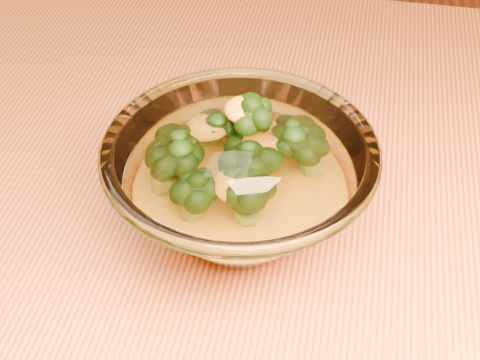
% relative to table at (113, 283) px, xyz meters
% --- Properties ---
extents(table, '(1.20, 0.80, 0.75)m').
position_rel_table_xyz_m(table, '(0.00, 0.00, 0.00)').
color(table, '#BD6D38').
rests_on(table, ground).
extents(glass_bowl, '(0.20, 0.20, 0.09)m').
position_rel_table_xyz_m(glass_bowl, '(0.12, 0.00, 0.15)').
color(glass_bowl, white).
rests_on(glass_bowl, table).
extents(cheese_sauce, '(0.12, 0.12, 0.03)m').
position_rel_table_xyz_m(cheese_sauce, '(0.12, 0.00, 0.13)').
color(cheese_sauce, '#EEA814').
rests_on(cheese_sauce, glass_bowl).
extents(broccoli_heap, '(0.14, 0.11, 0.07)m').
position_rel_table_xyz_m(broccoli_heap, '(0.11, 0.01, 0.16)').
color(broccoli_heap, black).
rests_on(broccoli_heap, cheese_sauce).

